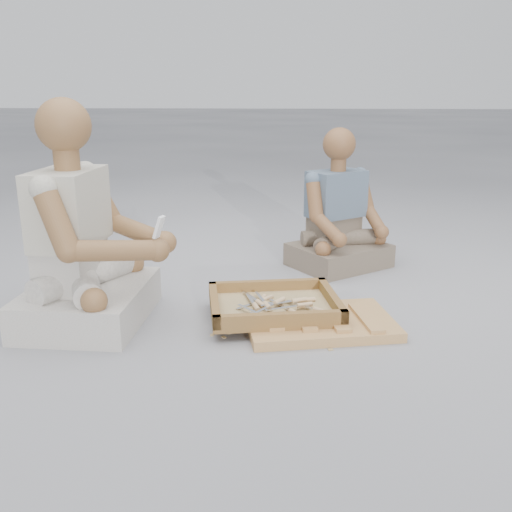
# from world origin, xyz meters

# --- Properties ---
(ground) EXTENTS (60.00, 60.00, 0.00)m
(ground) POSITION_xyz_m (0.00, 0.00, 0.00)
(ground) COLOR #9D9CA1
(ground) RESTS_ON ground
(carved_panel) EXTENTS (0.70, 0.54, 0.04)m
(carved_panel) POSITION_xyz_m (0.28, 0.02, 0.02)
(carved_panel) COLOR #9F723D
(carved_panel) RESTS_ON ground
(tool_tray) EXTENTS (0.63, 0.54, 0.07)m
(tool_tray) POSITION_xyz_m (0.08, 0.09, 0.07)
(tool_tray) COLOR brown
(tool_tray) RESTS_ON carved_panel
(chisel_0) EXTENTS (0.14, 0.19, 0.02)m
(chisel_0) POSITION_xyz_m (0.15, 0.03, 0.07)
(chisel_0) COLOR silver
(chisel_0) RESTS_ON tool_tray
(chisel_1) EXTENTS (0.16, 0.18, 0.02)m
(chisel_1) POSITION_xyz_m (0.03, 0.15, 0.07)
(chisel_1) COLOR silver
(chisel_1) RESTS_ON tool_tray
(chisel_2) EXTENTS (0.12, 0.20, 0.02)m
(chisel_2) POSITION_xyz_m (0.01, 0.10, 0.08)
(chisel_2) COLOR silver
(chisel_2) RESTS_ON tool_tray
(chisel_3) EXTENTS (0.09, 0.21, 0.02)m
(chisel_3) POSITION_xyz_m (0.04, 0.06, 0.09)
(chisel_3) COLOR silver
(chisel_3) RESTS_ON tool_tray
(chisel_4) EXTENTS (0.21, 0.11, 0.02)m
(chisel_4) POSITION_xyz_m (0.17, 0.10, 0.09)
(chisel_4) COLOR silver
(chisel_4) RESTS_ON tool_tray
(chisel_5) EXTENTS (0.21, 0.10, 0.02)m
(chisel_5) POSITION_xyz_m (0.19, 0.05, 0.09)
(chisel_5) COLOR silver
(chisel_5) RESTS_ON tool_tray
(chisel_6) EXTENTS (0.22, 0.08, 0.02)m
(chisel_6) POSITION_xyz_m (0.21, 0.15, 0.07)
(chisel_6) COLOR silver
(chisel_6) RESTS_ON tool_tray
(chisel_7) EXTENTS (0.06, 0.22, 0.02)m
(chisel_7) POSITION_xyz_m (0.02, 0.15, 0.07)
(chisel_7) COLOR silver
(chisel_7) RESTS_ON tool_tray
(chisel_8) EXTENTS (0.13, 0.19, 0.02)m
(chisel_8) POSITION_xyz_m (0.09, 0.08, 0.09)
(chisel_8) COLOR silver
(chisel_8) RESTS_ON tool_tray
(chisel_9) EXTENTS (0.18, 0.15, 0.02)m
(chisel_9) POSITION_xyz_m (0.26, 0.02, 0.08)
(chisel_9) COLOR silver
(chisel_9) RESTS_ON tool_tray
(chisel_10) EXTENTS (0.16, 0.17, 0.02)m
(chisel_10) POSITION_xyz_m (0.04, -0.07, 0.09)
(chisel_10) COLOR silver
(chisel_10) RESTS_ON tool_tray
(chisel_11) EXTENTS (0.08, 0.21, 0.02)m
(chisel_11) POSITION_xyz_m (-0.00, 0.05, 0.08)
(chisel_11) COLOR silver
(chisel_11) RESTS_ON tool_tray
(wood_chip_0) EXTENTS (0.02, 0.02, 0.00)m
(wood_chip_0) POSITION_xyz_m (0.30, -0.06, 0.00)
(wood_chip_0) COLOR tan
(wood_chip_0) RESTS_ON ground
(wood_chip_1) EXTENTS (0.02, 0.02, 0.00)m
(wood_chip_1) POSITION_xyz_m (0.32, 0.41, 0.00)
(wood_chip_1) COLOR tan
(wood_chip_1) RESTS_ON ground
(wood_chip_2) EXTENTS (0.02, 0.02, 0.00)m
(wood_chip_2) POSITION_xyz_m (0.42, -0.14, 0.00)
(wood_chip_2) COLOR tan
(wood_chip_2) RESTS_ON ground
(wood_chip_3) EXTENTS (0.02, 0.02, 0.00)m
(wood_chip_3) POSITION_xyz_m (0.20, 0.09, 0.00)
(wood_chip_3) COLOR tan
(wood_chip_3) RESTS_ON ground
(wood_chip_4) EXTENTS (0.02, 0.02, 0.00)m
(wood_chip_4) POSITION_xyz_m (-0.18, -0.09, 0.00)
(wood_chip_4) COLOR tan
(wood_chip_4) RESTS_ON ground
(wood_chip_5) EXTENTS (0.02, 0.02, 0.00)m
(wood_chip_5) POSITION_xyz_m (0.09, 0.26, 0.00)
(wood_chip_5) COLOR tan
(wood_chip_5) RESTS_ON ground
(wood_chip_6) EXTENTS (0.02, 0.02, 0.00)m
(wood_chip_6) POSITION_xyz_m (-0.11, -0.07, 0.00)
(wood_chip_6) COLOR tan
(wood_chip_6) RESTS_ON ground
(wood_chip_7) EXTENTS (0.02, 0.02, 0.00)m
(wood_chip_7) POSITION_xyz_m (-0.06, -0.01, 0.00)
(wood_chip_7) COLOR tan
(wood_chip_7) RESTS_ON ground
(wood_chip_8) EXTENTS (0.02, 0.02, 0.00)m
(wood_chip_8) POSITION_xyz_m (0.31, -0.20, 0.00)
(wood_chip_8) COLOR tan
(wood_chip_8) RESTS_ON ground
(wood_chip_9) EXTENTS (0.02, 0.02, 0.00)m
(wood_chip_9) POSITION_xyz_m (0.31, 0.25, 0.00)
(wood_chip_9) COLOR tan
(wood_chip_9) RESTS_ON ground
(wood_chip_10) EXTENTS (0.02, 0.02, 0.00)m
(wood_chip_10) POSITION_xyz_m (0.29, 0.03, 0.00)
(wood_chip_10) COLOR tan
(wood_chip_10) RESTS_ON ground
(wood_chip_11) EXTENTS (0.02, 0.02, 0.00)m
(wood_chip_11) POSITION_xyz_m (-0.12, 0.03, 0.00)
(wood_chip_11) COLOR tan
(wood_chip_11) RESTS_ON ground
(wood_chip_12) EXTENTS (0.02, 0.02, 0.00)m
(wood_chip_12) POSITION_xyz_m (0.32, 0.21, 0.00)
(wood_chip_12) COLOR tan
(wood_chip_12) RESTS_ON ground
(wood_chip_13) EXTENTS (0.02, 0.02, 0.00)m
(wood_chip_13) POSITION_xyz_m (-0.12, -0.11, 0.00)
(wood_chip_13) COLOR tan
(wood_chip_13) RESTS_ON ground
(craftsman) EXTENTS (0.65, 0.63, 0.96)m
(craftsman) POSITION_xyz_m (-0.75, 0.04, 0.33)
(craftsman) COLOR beige
(craftsman) RESTS_ON ground
(companion) EXTENTS (0.65, 0.63, 0.79)m
(companion) POSITION_xyz_m (0.42, 0.94, 0.26)
(companion) COLOR #716051
(companion) RESTS_ON ground
(mobile_phone) EXTENTS (0.05, 0.05, 0.10)m
(mobile_phone) POSITION_xyz_m (-0.39, -0.04, 0.45)
(mobile_phone) COLOR white
(mobile_phone) RESTS_ON craftsman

